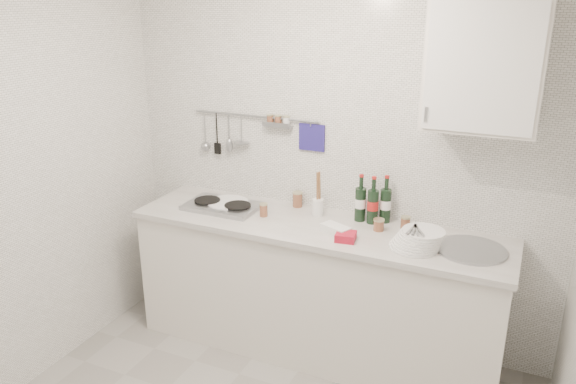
{
  "coord_description": "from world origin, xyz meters",
  "views": [
    {
      "loc": [
        1.2,
        -1.99,
        2.31
      ],
      "look_at": [
        -0.11,
        0.9,
        1.19
      ],
      "focal_mm": 35.0,
      "sensor_mm": 36.0,
      "label": 1
    }
  ],
  "objects_px": {
    "plate_stack_hob": "(227,204)",
    "utensil_crock": "(318,205)",
    "wine_bottles": "(373,199)",
    "plate_stack_sink": "(418,239)",
    "wall_cabinet": "(485,65)"
  },
  "relations": [
    {
      "from": "utensil_crock",
      "to": "wine_bottles",
      "type": "bearing_deg",
      "value": 6.55
    },
    {
      "from": "plate_stack_sink",
      "to": "utensil_crock",
      "type": "bearing_deg",
      "value": 162.21
    },
    {
      "from": "plate_stack_hob",
      "to": "utensil_crock",
      "type": "xyz_separation_m",
      "value": [
        0.63,
        0.12,
        0.05
      ]
    },
    {
      "from": "plate_stack_hob",
      "to": "plate_stack_sink",
      "type": "xyz_separation_m",
      "value": [
        1.35,
        -0.11,
        0.03
      ]
    },
    {
      "from": "plate_stack_sink",
      "to": "wine_bottles",
      "type": "xyz_separation_m",
      "value": [
        -0.36,
        0.27,
        0.1
      ]
    },
    {
      "from": "wine_bottles",
      "to": "utensil_crock",
      "type": "relative_size",
      "value": 1.0
    },
    {
      "from": "wine_bottles",
      "to": "plate_stack_sink",
      "type": "bearing_deg",
      "value": -37.37
    },
    {
      "from": "plate_stack_sink",
      "to": "plate_stack_hob",
      "type": "bearing_deg",
      "value": 175.17
    },
    {
      "from": "plate_stack_sink",
      "to": "utensil_crock",
      "type": "xyz_separation_m",
      "value": [
        -0.72,
        0.23,
        0.02
      ]
    },
    {
      "from": "plate_stack_hob",
      "to": "utensil_crock",
      "type": "distance_m",
      "value": 0.64
    },
    {
      "from": "wall_cabinet",
      "to": "wine_bottles",
      "type": "distance_m",
      "value": 1.06
    },
    {
      "from": "plate_stack_hob",
      "to": "wine_bottles",
      "type": "distance_m",
      "value": 1.01
    },
    {
      "from": "wall_cabinet",
      "to": "wine_bottles",
      "type": "height_order",
      "value": "wall_cabinet"
    },
    {
      "from": "wine_bottles",
      "to": "utensil_crock",
      "type": "bearing_deg",
      "value": -173.45
    },
    {
      "from": "plate_stack_hob",
      "to": "plate_stack_sink",
      "type": "relative_size",
      "value": 0.97
    }
  ]
}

